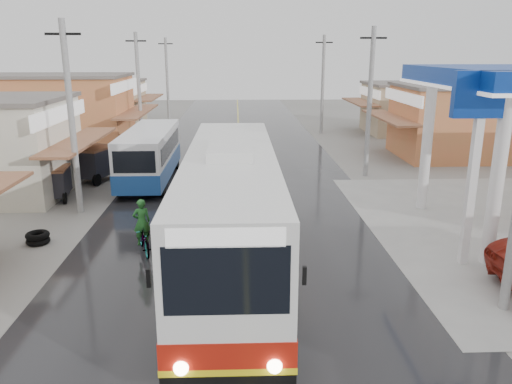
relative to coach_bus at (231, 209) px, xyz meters
The scene contains 12 objects.
ground 3.68m from the coach_bus, 82.94° to the right, with size 120.00×120.00×0.00m, color slate.
road 12.08m from the coach_bus, 88.16° to the left, with size 12.00×90.00×0.02m, color black.
centre_line 12.08m from the coach_bus, 88.16° to the left, with size 0.15×90.00×0.01m, color #D8CC4C.
shopfronts_left 19.64m from the coach_bus, 130.23° to the left, with size 11.00×44.00×5.20m, color tan, non-canonical shape.
utility_poles_left 14.65m from the coach_bus, 117.13° to the left, with size 1.60×50.00×8.00m, color gray, non-canonical shape.
utility_poles_right 14.16m from the coach_bus, 58.23° to the left, with size 1.60×36.00×8.00m, color gray, non-canonical shape.
coach_bus is the anchor object (origin of this frame).
second_bus 12.04m from the coach_bus, 111.50° to the left, with size 2.26×8.32×2.76m.
cyclist 3.55m from the coach_bus, 157.53° to the left, with size 1.22×1.96×1.99m.
tricycle_near 11.55m from the coach_bus, 136.53° to the left, with size 1.56×2.01×1.54m.
tricycle_far 13.61m from the coach_bus, 122.95° to the left, with size 2.18×2.74×1.83m.
tyre_stack 7.64m from the coach_bus, 162.10° to the left, with size 0.85×0.85×0.43m.
Camera 1 is at (-0.20, -11.89, 6.77)m, focal length 35.00 mm.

